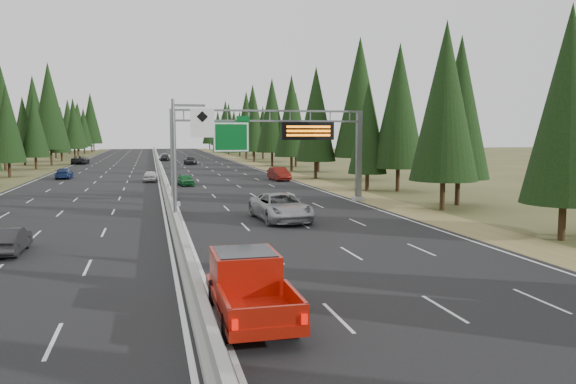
# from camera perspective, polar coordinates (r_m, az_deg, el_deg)

# --- Properties ---
(road) EXTENTS (32.00, 260.00, 0.08)m
(road) POSITION_cam_1_polar(r_m,az_deg,el_deg) (91.21, -12.86, 2.13)
(road) COLOR black
(road) RESTS_ON ground
(shoulder_right) EXTENTS (3.60, 260.00, 0.06)m
(shoulder_right) POSITION_cam_1_polar(r_m,az_deg,el_deg) (93.21, -1.85, 2.35)
(shoulder_right) COLOR olive
(shoulder_right) RESTS_ON ground
(shoulder_left) EXTENTS (3.60, 260.00, 0.06)m
(shoulder_left) POSITION_cam_1_polar(r_m,az_deg,el_deg) (92.65, -23.94, 1.81)
(shoulder_left) COLOR #434621
(shoulder_left) RESTS_ON ground
(median_barrier) EXTENTS (0.70, 260.00, 0.85)m
(median_barrier) POSITION_cam_1_polar(r_m,az_deg,el_deg) (91.19, -12.87, 2.36)
(median_barrier) COLOR gray
(median_barrier) RESTS_ON road
(sign_gantry) EXTENTS (16.75, 0.98, 7.80)m
(sign_gantry) POSITION_cam_1_polar(r_m,az_deg,el_deg) (47.05, -1.07, 5.17)
(sign_gantry) COLOR slate
(sign_gantry) RESTS_ON road
(hov_sign_pole) EXTENTS (2.80, 0.50, 8.00)m
(hov_sign_pole) POSITION_cam_1_polar(r_m,az_deg,el_deg) (36.05, -10.58, 3.96)
(hov_sign_pole) COLOR slate
(hov_sign_pole) RESTS_ON road
(tree_row_right) EXTENTS (12.26, 242.51, 18.56)m
(tree_row_right) POSITION_cam_1_polar(r_m,az_deg,el_deg) (83.04, 2.87, 8.11)
(tree_row_right) COLOR black
(tree_row_right) RESTS_ON ground
(silver_minivan) EXTENTS (3.54, 6.84, 1.84)m
(silver_minivan) POSITION_cam_1_polar(r_m,az_deg,el_deg) (37.72, -0.74, -1.53)
(silver_minivan) COLOR #A6A6AB
(silver_minivan) RESTS_ON road
(red_pickup) EXTENTS (2.19, 6.12, 2.00)m
(red_pickup) POSITION_cam_1_polar(r_m,az_deg,el_deg) (18.37, -4.15, -9.01)
(red_pickup) COLOR black
(red_pickup) RESTS_ON road
(car_ahead_green) EXTENTS (1.91, 3.94, 1.29)m
(car_ahead_green) POSITION_cam_1_polar(r_m,az_deg,el_deg) (64.16, -10.36, 1.23)
(car_ahead_green) COLOR #16612A
(car_ahead_green) RESTS_ON road
(car_ahead_dkred) EXTENTS (2.09, 5.11, 1.65)m
(car_ahead_dkred) POSITION_cam_1_polar(r_m,az_deg,el_deg) (70.02, -0.92, 1.86)
(car_ahead_dkred) COLOR #62130E
(car_ahead_dkred) RESTS_ON road
(car_ahead_dkgrey) EXTENTS (2.29, 5.11, 1.45)m
(car_ahead_dkgrey) POSITION_cam_1_polar(r_m,az_deg,el_deg) (107.21, -9.91, 3.15)
(car_ahead_dkgrey) COLOR black
(car_ahead_dkgrey) RESTS_ON road
(car_ahead_white) EXTENTS (2.62, 5.32, 1.45)m
(car_ahead_white) POSITION_cam_1_polar(r_m,az_deg,el_deg) (127.43, -12.40, 3.54)
(car_ahead_white) COLOR white
(car_ahead_white) RESTS_ON road
(car_ahead_far) EXTENTS (2.01, 4.29, 1.42)m
(car_ahead_far) POSITION_cam_1_polar(r_m,az_deg,el_deg) (122.91, -12.43, 3.44)
(car_ahead_far) COLOR black
(car_ahead_far) RESTS_ON road
(car_onc_near) EXTENTS (1.44, 3.98, 1.30)m
(car_onc_near) POSITION_cam_1_polar(r_m,az_deg,el_deg) (30.66, -26.51, -4.42)
(car_onc_near) COLOR black
(car_onc_near) RESTS_ON road
(car_onc_blue) EXTENTS (2.05, 4.76, 1.37)m
(car_onc_blue) POSITION_cam_1_polar(r_m,az_deg,el_deg) (78.37, -21.80, 1.77)
(car_onc_blue) COLOR navy
(car_onc_blue) RESTS_ON road
(car_onc_white) EXTENTS (1.89, 4.08, 1.35)m
(car_onc_white) POSITION_cam_1_polar(r_m,az_deg,el_deg) (70.31, -13.80, 1.59)
(car_onc_white) COLOR white
(car_onc_white) RESTS_ON road
(car_onc_far) EXTENTS (3.01, 5.93, 1.61)m
(car_onc_far) POSITION_cam_1_polar(r_m,az_deg,el_deg) (114.73, -20.34, 3.08)
(car_onc_far) COLOR black
(car_onc_far) RESTS_ON road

